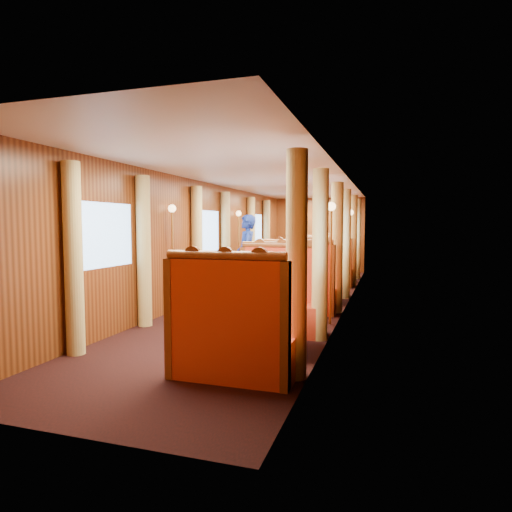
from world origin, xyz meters
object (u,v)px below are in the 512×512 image
at_px(banquette_mid_fwd, 299,290).
at_px(teapot_right, 258,289).
at_px(passenger, 316,263).
at_px(table_mid, 309,285).
at_px(banquette_near_aft, 279,304).
at_px(teapot_left, 247,288).
at_px(banquette_near_fwd, 231,339).
at_px(teapot_back, 255,286).
at_px(table_far, 332,268).
at_px(steward, 247,255).
at_px(rose_vase_mid, 308,258).
at_px(banquette_mid_aft, 317,277).
at_px(tea_tray, 250,292).
at_px(table_near, 260,322).
at_px(banquette_far_aft, 336,263).
at_px(rose_vase_far, 332,249).
at_px(banquette_far_fwd, 327,270).
at_px(fruit_plate, 283,293).

height_order(banquette_mid_fwd, teapot_right, banquette_mid_fwd).
bearing_deg(passenger, table_mid, -90.00).
bearing_deg(banquette_near_aft, teapot_left, -97.90).
relative_size(banquette_near_fwd, teapot_back, 7.52).
bearing_deg(table_far, steward, -116.72).
xyz_separation_m(banquette_near_fwd, teapot_back, (-0.08, 1.08, 0.40)).
distance_m(teapot_right, teapot_back, 0.18).
height_order(table_far, rose_vase_mid, rose_vase_mid).
bearing_deg(teapot_back, steward, 116.33).
bearing_deg(banquette_mid_aft, banquette_mid_fwd, -90.00).
bearing_deg(teapot_right, teapot_back, 132.78).
bearing_deg(rose_vase_mid, tea_tray, -91.17).
distance_m(banquette_near_fwd, passenger, 5.33).
xyz_separation_m(banquette_mid_fwd, table_far, (0.00, 4.51, -0.05)).
height_order(table_near, teapot_back, teapot_back).
xyz_separation_m(table_mid, banquette_far_aft, (0.00, 4.51, 0.05)).
height_order(banquette_near_fwd, rose_vase_far, banquette_near_fwd).
bearing_deg(banquette_mid_aft, banquette_far_fwd, 90.00).
relative_size(teapot_right, fruit_plate, 0.72).
bearing_deg(banquette_mid_fwd, table_mid, 90.00).
distance_m(table_far, teapot_back, 6.95).
bearing_deg(banquette_far_aft, banquette_near_fwd, -90.00).
xyz_separation_m(table_far, fruit_plate, (0.32, -7.09, 0.39)).
bearing_deg(rose_vase_mid, table_mid, 39.08).
xyz_separation_m(table_near, fruit_plate, (0.32, -0.09, 0.39)).
xyz_separation_m(banquette_near_fwd, teapot_right, (0.01, 0.93, 0.39)).
distance_m(teapot_back, fruit_plate, 0.43).
xyz_separation_m(table_near, rose_vase_far, (-0.00, 6.97, 0.55)).
bearing_deg(banquette_near_fwd, teapot_back, 94.45).
bearing_deg(banquette_near_aft, tea_tray, -95.34).
distance_m(table_near, teapot_right, 0.44).
height_order(banquette_mid_aft, tea_tray, banquette_mid_aft).
bearing_deg(table_far, rose_vase_mid, -90.48).
relative_size(banquette_mid_aft, rose_vase_mid, 3.72).
bearing_deg(table_near, fruit_plate, -15.35).
relative_size(teapot_back, passenger, 0.23).
distance_m(rose_vase_far, passenger, 2.67).
xyz_separation_m(banquette_mid_fwd, banquette_mid_aft, (0.00, 2.03, 0.00)).
bearing_deg(teapot_back, rose_vase_mid, 95.41).
relative_size(table_mid, teapot_right, 7.05).
relative_size(table_mid, banquette_far_fwd, 0.78).
relative_size(table_far, steward, 0.58).
bearing_deg(tea_tray, fruit_plate, -0.66).
bearing_deg(banquette_near_aft, steward, 116.93).
bearing_deg(teapot_left, banquette_far_aft, 72.60).
height_order(banquette_far_fwd, rose_vase_far, banquette_far_fwd).
bearing_deg(tea_tray, teapot_right, 0.47).
bearing_deg(teapot_right, teapot_left, -174.75).
bearing_deg(table_far, table_mid, -90.00).
height_order(banquette_near_aft, teapot_left, banquette_near_aft).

